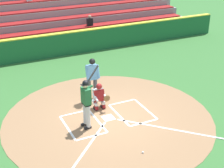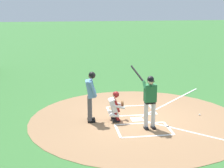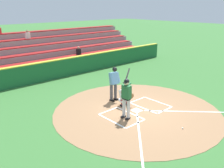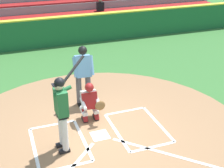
# 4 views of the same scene
# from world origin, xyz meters

# --- Properties ---
(ground_plane) EXTENTS (120.00, 120.00, 0.00)m
(ground_plane) POSITION_xyz_m (0.00, 0.00, 0.00)
(ground_plane) COLOR #387033
(dirt_circle) EXTENTS (8.00, 8.00, 0.01)m
(dirt_circle) POSITION_xyz_m (0.00, 0.00, 0.01)
(dirt_circle) COLOR #99704C
(dirt_circle) RESTS_ON ground
(home_plate_and_chalk) EXTENTS (7.93, 4.91, 0.01)m
(home_plate_and_chalk) POSITION_xyz_m (0.00, 0.88, 0.01)
(home_plate_and_chalk) COLOR white
(home_plate_and_chalk) RESTS_ON dirt_circle
(batter) EXTENTS (0.90, 0.76, 2.13)m
(batter) POSITION_xyz_m (0.96, 0.21, 1.10)
(batter) COLOR silver
(batter) RESTS_ON ground
(catcher) EXTENTS (0.59, 0.60, 1.13)m
(catcher) POSITION_xyz_m (0.01, -0.82, 0.59)
(catcher) COLOR black
(catcher) RESTS_ON ground
(plate_umpire) EXTENTS (0.60, 0.43, 1.86)m
(plate_umpire) POSITION_xyz_m (-0.07, -1.71, 1.08)
(plate_umpire) COLOR #4C4C51
(plate_umpire) RESTS_ON ground
(backstop_wall) EXTENTS (22.00, 0.36, 1.31)m
(backstop_wall) POSITION_xyz_m (0.00, -7.50, 0.65)
(backstop_wall) COLOR #1E6033
(backstop_wall) RESTS_ON ground
(bleacher_stand) EXTENTS (20.00, 5.10, 3.45)m
(bleacher_stand) POSITION_xyz_m (-0.00, -11.33, 1.00)
(bleacher_stand) COLOR gray
(bleacher_stand) RESTS_ON ground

